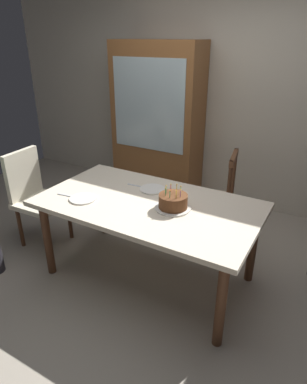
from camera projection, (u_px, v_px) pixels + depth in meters
The scene contains 11 objects.
ground at pixel (149, 275), 2.99m from camera, with size 6.40×6.40×0.00m, color #9E9384.
back_wall at pixel (229, 96), 3.89m from camera, with size 6.40×0.10×2.60m, color beige.
dining_table at pixel (148, 211), 2.72m from camera, with size 1.76×0.98×0.73m.
birthday_cake at pixel (173, 202), 2.56m from camera, with size 0.28×0.28×0.18m.
plate_near_celebrant at pixel (83, 199), 2.73m from camera, with size 0.22×0.22×0.01m, color white.
plate_far_side at pixel (152, 189), 2.89m from camera, with size 0.22×0.22×0.01m, color white.
fork_near_celebrant at pixel (67, 195), 2.79m from camera, with size 0.18×0.02×0.01m, color silver.
fork_far_side at pixel (137, 186), 2.96m from camera, with size 0.18×0.02×0.01m, color silver.
chair_spindle_back at pixel (212, 200), 3.33m from camera, with size 0.51×0.51×0.95m.
chair_upholstered at pixel (34, 193), 3.29m from camera, with size 0.47×0.46×0.95m.
china_cabinet at pixel (157, 123), 4.17m from camera, with size 1.10×0.45×1.90m.
Camera 1 is at (1.23, -2.05, 1.94)m, focal length 31.39 mm.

